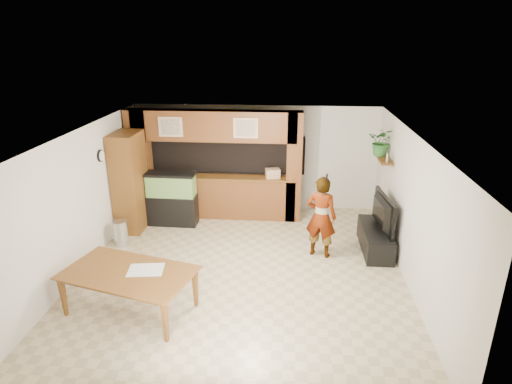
# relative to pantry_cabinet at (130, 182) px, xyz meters

# --- Properties ---
(floor) EXTENTS (6.50, 6.50, 0.00)m
(floor) POSITION_rel_pantry_cabinet_xyz_m (2.70, -1.68, -1.11)
(floor) COLOR tan
(floor) RESTS_ON ground
(ceiling) EXTENTS (6.50, 6.50, 0.00)m
(ceiling) POSITION_rel_pantry_cabinet_xyz_m (2.70, -1.68, 1.49)
(ceiling) COLOR white
(ceiling) RESTS_ON wall_back
(wall_back) EXTENTS (6.00, 0.00, 6.00)m
(wall_back) POSITION_rel_pantry_cabinet_xyz_m (2.70, 1.57, 0.19)
(wall_back) COLOR beige
(wall_back) RESTS_ON floor
(wall_left) EXTENTS (0.00, 6.50, 6.50)m
(wall_left) POSITION_rel_pantry_cabinet_xyz_m (-0.30, -1.68, 0.19)
(wall_left) COLOR beige
(wall_left) RESTS_ON floor
(wall_right) EXTENTS (0.00, 6.50, 6.50)m
(wall_right) POSITION_rel_pantry_cabinet_xyz_m (5.70, -1.68, 0.19)
(wall_right) COLOR beige
(wall_right) RESTS_ON floor
(partition) EXTENTS (4.20, 0.99, 2.60)m
(partition) POSITION_rel_pantry_cabinet_xyz_m (1.75, 0.96, 0.20)
(partition) COLOR brown
(partition) RESTS_ON floor
(wall_clock) EXTENTS (0.05, 0.25, 0.25)m
(wall_clock) POSITION_rel_pantry_cabinet_xyz_m (-0.27, -0.68, 0.79)
(wall_clock) COLOR black
(wall_clock) RESTS_ON wall_left
(wall_shelf) EXTENTS (0.25, 0.90, 0.04)m
(wall_shelf) POSITION_rel_pantry_cabinet_xyz_m (5.55, 0.27, 0.59)
(wall_shelf) COLOR brown
(wall_shelf) RESTS_ON wall_right
(pantry_cabinet) EXTENTS (0.56, 0.91, 2.22)m
(pantry_cabinet) POSITION_rel_pantry_cabinet_xyz_m (0.00, 0.00, 0.00)
(pantry_cabinet) COLOR brown
(pantry_cabinet) RESTS_ON floor
(trash_can) EXTENTS (0.30, 0.30, 0.55)m
(trash_can) POSITION_rel_pantry_cabinet_xyz_m (0.04, -0.88, -0.84)
(trash_can) COLOR #B2B2B7
(trash_can) RESTS_ON floor
(aquarium) EXTENTS (1.13, 0.42, 1.26)m
(aquarium) POSITION_rel_pantry_cabinet_xyz_m (0.85, 0.27, -0.50)
(aquarium) COLOR black
(aquarium) RESTS_ON floor
(tv_stand) EXTENTS (0.53, 1.45, 0.48)m
(tv_stand) POSITION_rel_pantry_cabinet_xyz_m (5.35, -0.64, -0.87)
(tv_stand) COLOR black
(tv_stand) RESTS_ON floor
(television) EXTENTS (0.29, 1.25, 0.71)m
(television) POSITION_rel_pantry_cabinet_xyz_m (5.35, -0.64, -0.27)
(television) COLOR black
(television) RESTS_ON tv_stand
(photo_frame) EXTENTS (0.05, 0.14, 0.18)m
(photo_frame) POSITION_rel_pantry_cabinet_xyz_m (5.55, -0.01, 0.70)
(photo_frame) COLOR tan
(photo_frame) RESTS_ON wall_shelf
(potted_plant) EXTENTS (0.71, 0.67, 0.62)m
(potted_plant) POSITION_rel_pantry_cabinet_xyz_m (5.52, 0.47, 0.92)
(potted_plant) COLOR #285F26
(potted_plant) RESTS_ON wall_shelf
(person) EXTENTS (0.70, 0.56, 1.67)m
(person) POSITION_rel_pantry_cabinet_xyz_m (4.19, -0.96, -0.27)
(person) COLOR tan
(person) RESTS_ON floor
(microphone) EXTENTS (0.04, 0.10, 0.16)m
(microphone) POSITION_rel_pantry_cabinet_xyz_m (4.24, -1.12, 0.61)
(microphone) COLOR black
(microphone) RESTS_ON person
(dining_table) EXTENTS (2.26, 1.62, 0.72)m
(dining_table) POSITION_rel_pantry_cabinet_xyz_m (1.06, -3.12, -0.75)
(dining_table) COLOR brown
(dining_table) RESTS_ON floor
(newspaper_a) EXTENTS (0.60, 0.47, 0.01)m
(newspaper_a) POSITION_rel_pantry_cabinet_xyz_m (1.33, -3.01, -0.39)
(newspaper_a) COLOR silver
(newspaper_a) RESTS_ON dining_table
(counter_box) EXTENTS (0.37, 0.28, 0.22)m
(counter_box) POSITION_rel_pantry_cabinet_xyz_m (3.16, 0.77, 0.04)
(counter_box) COLOR tan
(counter_box) RESTS_ON partition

